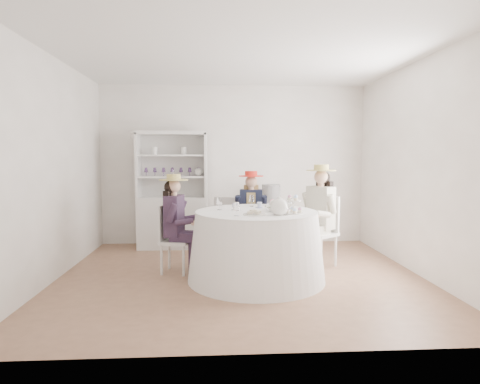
{
  "coord_description": "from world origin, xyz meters",
  "views": [
    {
      "loc": [
        -0.29,
        -4.9,
        1.49
      ],
      "look_at": [
        0.0,
        0.1,
        1.05
      ],
      "focal_mm": 30.0,
      "sensor_mm": 36.0,
      "label": 1
    }
  ],
  "objects": [
    {
      "name": "sandwich_plate",
      "position": [
        0.13,
        -0.46,
        0.85
      ],
      "size": [
        0.25,
        0.25,
        0.06
      ],
      "rotation": [
        0.0,
        0.0,
        -0.31
      ],
      "color": "white",
      "rests_on": "tea_table"
    },
    {
      "name": "side_table",
      "position": [
        0.6,
        1.63,
        0.37
      ],
      "size": [
        0.53,
        0.53,
        0.74
      ],
      "primitive_type": "cube",
      "rotation": [
        0.0,
        0.0,
        -0.13
      ],
      "color": "silver",
      "rests_on": "ground"
    },
    {
      "name": "flower_arrangement",
      "position": [
        0.42,
        -0.16,
        0.93
      ],
      "size": [
        0.19,
        0.19,
        0.07
      ],
      "rotation": [
        0.0,
        0.0,
        0.03
      ],
      "color": "pink",
      "rests_on": "tea_table"
    },
    {
      "name": "teacup_a",
      "position": [
        -0.06,
        -0.04,
        0.88
      ],
      "size": [
        0.11,
        0.11,
        0.07
      ],
      "primitive_type": "imported",
      "rotation": [
        0.0,
        0.0,
        -0.15
      ],
      "color": "white",
      "rests_on": "tea_table"
    },
    {
      "name": "hutch",
      "position": [
        -1.01,
        1.67,
        0.68
      ],
      "size": [
        1.22,
        0.68,
        1.9
      ],
      "rotation": [
        0.0,
        0.0,
        0.25
      ],
      "color": "silver",
      "rests_on": "ground"
    },
    {
      "name": "table_teapot",
      "position": [
        0.41,
        -0.48,
        0.93
      ],
      "size": [
        0.28,
        0.2,
        0.21
      ],
      "rotation": [
        0.0,
        0.0,
        0.07
      ],
      "color": "white",
      "rests_on": "tea_table"
    },
    {
      "name": "wall_left",
      "position": [
        -2.25,
        0.0,
        1.35
      ],
      "size": [
        0.0,
        4.5,
        4.5
      ],
      "primitive_type": "plane",
      "rotation": [
        1.57,
        0.0,
        1.57
      ],
      "color": "silver",
      "rests_on": "ground"
    },
    {
      "name": "spare_chair",
      "position": [
        -0.14,
        1.25,
        0.47
      ],
      "size": [
        0.47,
        0.47,
        0.88
      ],
      "rotation": [
        0.0,
        0.0,
        2.77
      ],
      "color": "silver",
      "rests_on": "ground"
    },
    {
      "name": "guest_left",
      "position": [
        -0.82,
        0.21,
        0.72
      ],
      "size": [
        0.51,
        0.48,
        1.27
      ],
      "rotation": [
        0.0,
        0.0,
        1.35
      ],
      "color": "silver",
      "rests_on": "ground"
    },
    {
      "name": "wall_front",
      "position": [
        0.0,
        -2.0,
        1.35
      ],
      "size": [
        4.5,
        0.0,
        4.5
      ],
      "primitive_type": "plane",
      "rotation": [
        -1.57,
        0.0,
        0.0
      ],
      "color": "silver",
      "rests_on": "ground"
    },
    {
      "name": "tea_table",
      "position": [
        0.18,
        -0.14,
        0.42
      ],
      "size": [
        1.66,
        1.66,
        0.84
      ],
      "rotation": [
        0.0,
        0.0,
        -0.16
      ],
      "color": "white",
      "rests_on": "ground"
    },
    {
      "name": "flower_bowl",
      "position": [
        0.4,
        -0.21,
        0.86
      ],
      "size": [
        0.22,
        0.22,
        0.05
      ],
      "primitive_type": "imported",
      "rotation": [
        0.0,
        0.0,
        -0.1
      ],
      "color": "white",
      "rests_on": "tea_table"
    },
    {
      "name": "guest_mid",
      "position": [
        0.21,
        0.92,
        0.73
      ],
      "size": [
        0.47,
        0.49,
        1.28
      ],
      "rotation": [
        0.0,
        0.0,
        -0.1
      ],
      "color": "silver",
      "rests_on": "ground"
    },
    {
      "name": "guest_right",
      "position": [
        1.09,
        0.4,
        0.78
      ],
      "size": [
        0.6,
        0.57,
        1.39
      ],
      "rotation": [
        0.0,
        0.0,
        -0.93
      ],
      "color": "silver",
      "rests_on": "ground"
    },
    {
      "name": "wall_back",
      "position": [
        0.0,
        2.0,
        1.35
      ],
      "size": [
        4.5,
        0.0,
        4.5
      ],
      "primitive_type": "plane",
      "rotation": [
        1.57,
        0.0,
        0.0
      ],
      "color": "silver",
      "rests_on": "ground"
    },
    {
      "name": "wall_right",
      "position": [
        2.25,
        0.0,
        1.35
      ],
      "size": [
        0.0,
        4.5,
        4.5
      ],
      "primitive_type": "plane",
      "rotation": [
        1.57,
        0.0,
        -1.57
      ],
      "color": "silver",
      "rests_on": "ground"
    },
    {
      "name": "teacup_b",
      "position": [
        0.25,
        0.15,
        0.87
      ],
      "size": [
        0.09,
        0.09,
        0.07
      ],
      "primitive_type": "imported",
      "rotation": [
        0.0,
        0.0,
        0.42
      ],
      "color": "white",
      "rests_on": "tea_table"
    },
    {
      "name": "ceiling",
      "position": [
        0.0,
        0.0,
        2.7
      ],
      "size": [
        4.5,
        4.5,
        0.0
      ],
      "primitive_type": "plane",
      "rotation": [
        3.14,
        0.0,
        0.0
      ],
      "color": "white",
      "rests_on": "wall_back"
    },
    {
      "name": "cupcake_stand",
      "position": [
        0.59,
        -0.38,
        0.92
      ],
      "size": [
        0.22,
        0.22,
        0.21
      ],
      "rotation": [
        0.0,
        0.0,
        0.06
      ],
      "color": "white",
      "rests_on": "tea_table"
    },
    {
      "name": "stemware_set",
      "position": [
        0.18,
        -0.14,
        0.92
      ],
      "size": [
        0.96,
        0.93,
        0.15
      ],
      "color": "white",
      "rests_on": "tea_table"
    },
    {
      "name": "teacup_c",
      "position": [
        0.44,
        0.03,
        0.88
      ],
      "size": [
        0.09,
        0.09,
        0.07
      ],
      "primitive_type": "imported",
      "rotation": [
        0.0,
        0.0,
        -0.02
      ],
      "color": "white",
      "rests_on": "tea_table"
    },
    {
      "name": "hatbox",
      "position": [
        0.6,
        1.63,
        0.89
      ],
      "size": [
        0.36,
        0.36,
        0.3
      ],
      "primitive_type": "cylinder",
      "rotation": [
        0.0,
        0.0,
        -0.24
      ],
      "color": "black",
      "rests_on": "side_table"
    },
    {
      "name": "ground",
      "position": [
        0.0,
        0.0,
        0.0
      ],
      "size": [
        4.5,
        4.5,
        0.0
      ],
      "primitive_type": "plane",
      "color": "brown",
      "rests_on": "ground"
    }
  ]
}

